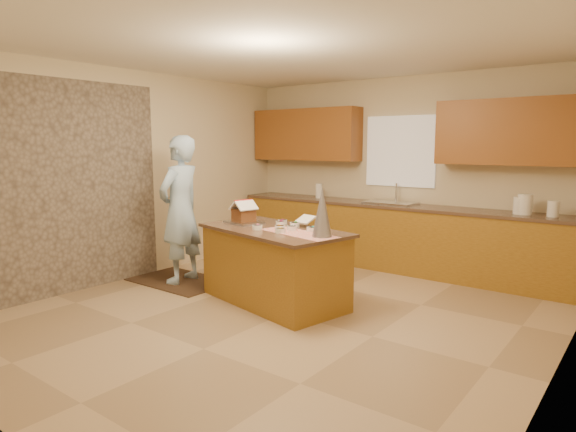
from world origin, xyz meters
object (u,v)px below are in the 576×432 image
object	(u,v)px
tinsel_tree	(322,212)
gingerbread_house	(244,213)
island_base	(274,267)
boy	(180,210)

from	to	relation	value
tinsel_tree	gingerbread_house	distance (m)	1.22
island_base	gingerbread_house	distance (m)	0.75
tinsel_tree	island_base	bearing A→B (deg)	171.46
island_base	tinsel_tree	xyz separation A→B (m)	(0.70, -0.11, 0.69)
island_base	gingerbread_house	bearing A→B (deg)	-174.81
tinsel_tree	gingerbread_house	world-z (taller)	tinsel_tree
island_base	boy	world-z (taller)	boy
island_base	tinsel_tree	size ratio (longest dim) A/B	3.27
boy	gingerbread_house	distance (m)	0.96
boy	gingerbread_house	bearing A→B (deg)	89.08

